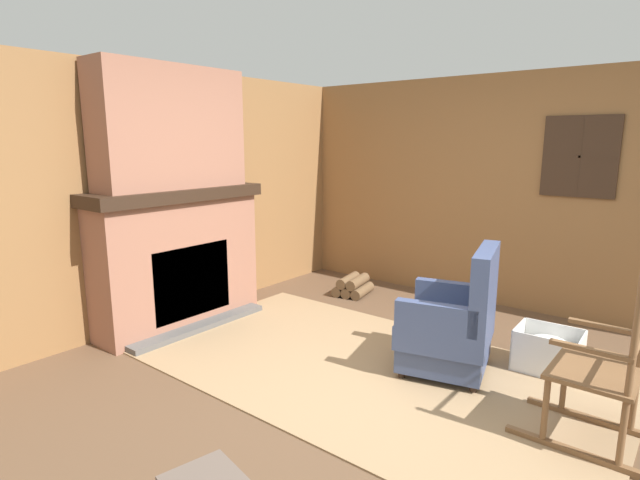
% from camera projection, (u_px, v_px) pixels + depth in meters
% --- Properties ---
extents(ground_plane, '(14.00, 14.00, 0.00)m').
position_uv_depth(ground_plane, '(380.00, 396.00, 3.45)').
color(ground_plane, brown).
extents(wood_panel_wall_left, '(0.06, 5.52, 2.40)m').
position_uv_depth(wood_panel_wall_left, '(160.00, 197.00, 4.74)').
color(wood_panel_wall_left, olive).
rests_on(wood_panel_wall_left, ground).
extents(wood_panel_wall_back, '(5.52, 0.09, 2.40)m').
position_uv_depth(wood_panel_wall_back, '(513.00, 192.00, 5.12)').
color(wood_panel_wall_back, olive).
rests_on(wood_panel_wall_back, ground).
extents(fireplace_hearth, '(0.64, 1.70, 1.30)m').
position_uv_depth(fireplace_hearth, '(179.00, 258.00, 4.69)').
color(fireplace_hearth, '#93604C').
rests_on(fireplace_hearth, ground).
extents(chimney_breast, '(0.37, 1.41, 1.08)m').
position_uv_depth(chimney_breast, '(171.00, 128.00, 4.46)').
color(chimney_breast, '#93604C').
rests_on(chimney_breast, fireplace_hearth).
extents(area_rug, '(3.60, 2.04, 0.01)m').
position_uv_depth(area_rug, '(364.00, 368.00, 3.87)').
color(area_rug, '#997A56').
rests_on(area_rug, ground).
extents(armchair, '(0.79, 0.82, 0.98)m').
position_uv_depth(armchair, '(452.00, 327.00, 3.75)').
color(armchair, '#3D4C75').
rests_on(armchair, ground).
extents(rocking_chair, '(0.80, 0.51, 1.17)m').
position_uv_depth(rocking_chair, '(601.00, 378.00, 2.84)').
color(rocking_chair, brown).
rests_on(rocking_chair, ground).
extents(firewood_stack, '(0.43, 0.47, 0.22)m').
position_uv_depth(firewood_stack, '(353.00, 286.00, 5.70)').
color(firewood_stack, brown).
rests_on(firewood_stack, ground).
extents(laundry_basket, '(0.47, 0.38, 0.33)m').
position_uv_depth(laundry_basket, '(548.00, 351.00, 3.80)').
color(laundry_basket, white).
rests_on(laundry_basket, ground).
extents(oil_lamp_vase, '(0.12, 0.12, 0.24)m').
position_uv_depth(oil_lamp_vase, '(106.00, 183.00, 4.10)').
color(oil_lamp_vase, '#47708E').
rests_on(oil_lamp_vase, fireplace_hearth).
extents(storage_case, '(0.13, 0.26, 0.13)m').
position_uv_depth(storage_case, '(180.00, 180.00, 4.66)').
color(storage_case, black).
rests_on(storage_case, fireplace_hearth).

